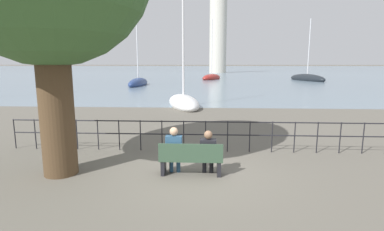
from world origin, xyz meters
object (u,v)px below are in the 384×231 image
object	(u,v)px
sailboat_4	(212,78)
seated_person_right	(208,150)
park_bench	(191,160)
sailboat_3	(307,79)
harbor_lighthouse	(218,31)
sailboat_2	(138,83)
seated_person_left	(174,148)
sailboat_1	(183,102)

from	to	relation	value
sailboat_4	seated_person_right	bearing A→B (deg)	-69.07
park_bench	sailboat_4	bearing A→B (deg)	88.66
sailboat_3	park_bench	bearing A→B (deg)	-129.55
seated_person_right	harbor_lighthouse	size ratio (longest dim) A/B	0.04
sailboat_2	harbor_lighthouse	world-z (taller)	harbor_lighthouse
seated_person_left	harbor_lighthouse	world-z (taller)	harbor_lighthouse
park_bench	seated_person_right	xyz separation A→B (m)	(0.45, 0.08, 0.24)
park_bench	sailboat_4	size ratio (longest dim) A/B	0.15
park_bench	sailboat_2	bearing A→B (deg)	105.45
harbor_lighthouse	sailboat_1	bearing A→B (deg)	-93.62
seated_person_right	sailboat_4	world-z (taller)	sailboat_4
sailboat_1	seated_person_right	bearing A→B (deg)	-97.20
sailboat_2	sailboat_4	distance (m)	18.87
harbor_lighthouse	seated_person_right	bearing A→B (deg)	-91.96
seated_person_left	sailboat_1	xyz separation A→B (m)	(-0.79, 12.87, -0.42)
seated_person_right	sailboat_4	distance (m)	47.87
seated_person_left	sailboat_2	xyz separation A→B (m)	(-8.36, 31.83, -0.38)
sailboat_1	sailboat_4	size ratio (longest dim) A/B	0.86
park_bench	sailboat_4	world-z (taller)	sailboat_4
sailboat_2	sailboat_3	size ratio (longest dim) A/B	0.91
sailboat_1	sailboat_2	distance (m)	20.41
sailboat_1	sailboat_3	xyz separation A→B (m)	(18.62, 31.83, 0.06)
seated_person_left	seated_person_right	size ratio (longest dim) A/B	1.07
seated_person_left	sailboat_1	world-z (taller)	sailboat_1
park_bench	harbor_lighthouse	size ratio (longest dim) A/B	0.06
park_bench	harbor_lighthouse	bearing A→B (deg)	87.74
seated_person_left	sailboat_1	size ratio (longest dim) A/B	0.13
sailboat_2	harbor_lighthouse	distance (m)	57.61
sailboat_1	sailboat_2	xyz separation A→B (m)	(-7.57, 18.96, 0.04)
harbor_lighthouse	seated_person_left	bearing A→B (deg)	-92.56
park_bench	sailboat_2	xyz separation A→B (m)	(-8.82, 31.90, -0.09)
sailboat_2	sailboat_3	bearing A→B (deg)	28.24
harbor_lighthouse	sailboat_2	bearing A→B (deg)	-102.56
park_bench	seated_person_right	distance (m)	0.52
sailboat_2	sailboat_4	bearing A→B (deg)	60.29
seated_person_right	sailboat_1	world-z (taller)	sailboat_1
park_bench	seated_person_left	size ratio (longest dim) A/B	1.30
park_bench	harbor_lighthouse	distance (m)	87.76
seated_person_right	harbor_lighthouse	distance (m)	87.64
seated_person_left	harbor_lighthouse	distance (m)	87.67
seated_person_left	harbor_lighthouse	size ratio (longest dim) A/B	0.05
sailboat_3	sailboat_4	xyz separation A→B (m)	(-16.26, 3.16, -0.02)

